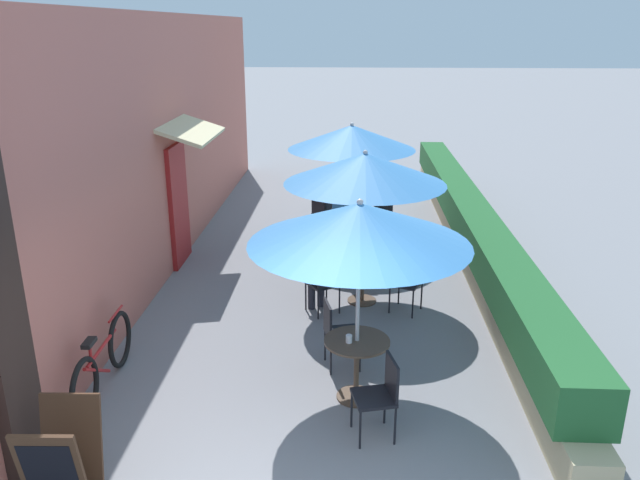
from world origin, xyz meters
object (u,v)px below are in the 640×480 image
object	(u,v)px
patio_umbrella_near	(360,224)
cafe_chair_mid_right	(354,254)
cafe_chair_near_right	(336,329)
patio_table_far	(350,219)
patio_table_near	(357,357)
seated_patron_far_left	(338,221)
patio_table_mid	(363,270)
cafe_chair_mid_back	(325,281)
patio_umbrella_far	(352,137)
patio_umbrella_mid	(365,169)
seated_patron_far_back	(327,202)
cafe_chair_mid_left	(408,277)
coffee_cup_mid	(361,251)
coffee_cup_near	(349,339)
cafe_chair_near_left	(381,391)
seated_patron_mid_back	(321,267)
menu_board	(63,463)
bicycle_leaning	(103,362)
cafe_chair_far_back	(323,212)
cafe_chair_far_left	(344,230)
cafe_chair_far_right	(385,216)

from	to	relation	value
patio_umbrella_near	cafe_chair_mid_right	world-z (taller)	patio_umbrella_near
cafe_chair_near_right	patio_table_far	size ratio (longest dim) A/B	1.19
patio_table_near	seated_patron_far_left	distance (m)	4.56
patio_table_mid	cafe_chair_mid_back	bearing A→B (deg)	-139.78
patio_umbrella_far	seated_patron_far_left	size ratio (longest dim) A/B	1.87
patio_umbrella_mid	seated_patron_far_back	xyz separation A→B (m)	(-0.67, 3.13, -1.38)
cafe_chair_mid_left	patio_table_mid	bearing A→B (deg)	6.18
seated_patron_far_left	coffee_cup_mid	bearing A→B (deg)	-152.21
patio_table_mid	cafe_chair_mid_back	xyz separation A→B (m)	(-0.54, -0.46, 0.00)
coffee_cup_near	cafe_chair_near_left	bearing A→B (deg)	-61.50
cafe_chair_mid_back	seated_patron_far_back	xyz separation A→B (m)	(-0.13, 3.58, 0.17)
cafe_chair_mid_right	cafe_chair_near_right	bearing A→B (deg)	-8.72
coffee_cup_mid	seated_patron_far_left	bearing A→B (deg)	102.31
cafe_chair_mid_left	seated_patron_far_left	bearing A→B (deg)	-37.37
seated_patron_mid_back	cafe_chair_mid_right	bearing A→B (deg)	31.75
cafe_chair_near_left	patio_table_mid	size ratio (longest dim) A/B	1.19
cafe_chair_near_right	seated_patron_mid_back	xyz separation A→B (m)	(-0.26, 1.58, 0.17)
coffee_cup_near	menu_board	xyz separation A→B (m)	(-2.41, -1.79, -0.29)
bicycle_leaning	patio_umbrella_mid	bearing A→B (deg)	39.86
patio_table_near	cafe_chair_mid_back	distance (m)	2.20
coffee_cup_near	seated_patron_mid_back	size ratio (longest dim) A/B	0.07
seated_patron_far_left	cafe_chair_far_back	xyz separation A→B (m)	(-0.33, 1.12, -0.17)
patio_umbrella_far	seated_patron_far_back	size ratio (longest dim) A/B	1.87
coffee_cup_mid	cafe_chair_far_left	distance (m)	1.79
cafe_chair_mid_left	seated_patron_mid_back	size ratio (longest dim) A/B	0.70
cafe_chair_near_left	patio_table_far	distance (m)	5.89
cafe_chair_near_right	coffee_cup_mid	bearing A→B (deg)	157.72
cafe_chair_mid_left	menu_board	distance (m)	5.34
cafe_chair_far_back	bicycle_leaning	bearing A→B (deg)	-66.17
patio_table_mid	patio_table_far	world-z (taller)	same
seated_patron_mid_back	cafe_chair_far_left	distance (m)	2.29
coffee_cup_near	cafe_chair_mid_back	size ratio (longest dim) A/B	0.10
patio_umbrella_near	coffee_cup_near	world-z (taller)	patio_umbrella_near
seated_patron_far_left	patio_umbrella_far	bearing A→B (deg)	-2.87
patio_table_mid	seated_patron_mid_back	xyz separation A→B (m)	(-0.60, -0.37, 0.17)
cafe_chair_mid_back	coffee_cup_mid	bearing A→B (deg)	15.77
patio_umbrella_far	bicycle_leaning	xyz separation A→B (m)	(-2.79, -5.20, -1.70)
patio_table_mid	cafe_chair_mid_right	size ratio (longest dim) A/B	0.84
cafe_chair_mid_back	seated_patron_far_back	size ratio (longest dim) A/B	0.70
patio_table_mid	seated_patron_mid_back	world-z (taller)	seated_patron_mid_back
seated_patron_far_back	seated_patron_far_left	bearing A→B (deg)	-32.87
patio_table_mid	cafe_chair_far_back	size ratio (longest dim) A/B	0.84
coffee_cup_near	cafe_chair_far_right	xyz separation A→B (m)	(0.65, 5.52, -0.26)
coffee_cup_mid	cafe_chair_far_back	size ratio (longest dim) A/B	0.10
cafe_chair_mid_back	bicycle_leaning	world-z (taller)	cafe_chair_mid_back
seated_patron_mid_back	patio_table_far	distance (m)	3.00
cafe_chair_near_left	menu_board	xyz separation A→B (m)	(-2.75, -1.18, -0.04)
coffee_cup_near	cafe_chair_mid_right	world-z (taller)	cafe_chair_mid_right
cafe_chair_far_back	patio_table_far	bearing A→B (deg)	6.18
cafe_chair_mid_back	cafe_chair_far_left	size ratio (longest dim) A/B	1.00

